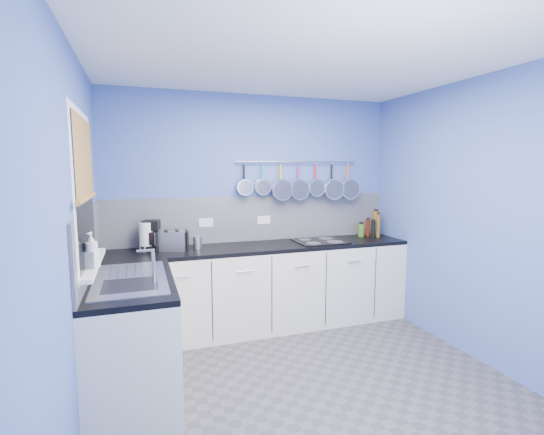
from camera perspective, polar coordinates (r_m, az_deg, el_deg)
floor at (r=3.39m, az=5.34°, el=-23.22°), size 3.20×3.00×0.02m
ceiling at (r=3.04m, az=5.93°, el=22.54°), size 3.20×3.00×0.02m
wall_back at (r=4.37m, az=-2.60°, el=1.20°), size 3.20×0.02×2.50m
wall_front at (r=1.73m, az=26.99°, el=-8.77°), size 3.20×0.02×2.50m
wall_left at (r=2.73m, az=-26.93°, el=-3.18°), size 0.02×3.00×2.50m
wall_right at (r=3.91m, az=27.65°, el=-0.32°), size 0.02×3.00×2.50m
backsplash_back at (r=4.36m, az=-2.52°, el=-0.13°), size 3.20×0.02×0.50m
backsplash_left at (r=3.33m, az=-25.04°, el=-3.08°), size 0.02×1.80×0.50m
cabinet_run_back at (r=4.24m, az=-1.35°, el=-10.30°), size 3.20×0.60×0.86m
worktop_back at (r=4.13m, az=-1.37°, el=-4.33°), size 3.20×0.60×0.04m
cabinet_run_left at (r=3.22m, az=-19.61°, el=-16.52°), size 0.60×1.20×0.86m
worktop_left at (r=3.07m, az=-19.96°, el=-8.80°), size 0.60×1.20×0.04m
window_frame at (r=2.99m, az=-25.80°, el=3.51°), size 0.01×1.00×1.10m
window_glass at (r=2.99m, az=-25.70°, el=3.52°), size 0.01×0.90×1.00m
bamboo_blind at (r=2.98m, az=-25.79°, el=7.84°), size 0.01×0.90×0.55m
window_sill at (r=3.05m, az=-24.80°, el=-6.14°), size 0.10×0.98×0.03m
sink_unit at (r=3.07m, az=-19.98°, el=-8.37°), size 0.50×0.95×0.01m
mixer_tap at (r=2.86m, az=-16.93°, el=-6.75°), size 0.12×0.08×0.26m
socket_left at (r=4.23m, az=-9.63°, el=-0.73°), size 0.15×0.01×0.09m
socket_right at (r=4.38m, az=-1.21°, el=-0.36°), size 0.15×0.01×0.09m
pot_rail at (r=4.46m, az=3.82°, el=8.14°), size 1.45×0.02×0.02m
soap_bottle_a at (r=2.84m, az=-24.92°, el=-4.33°), size 0.11×0.12×0.24m
soap_bottle_b at (r=2.84m, az=-24.90°, el=-5.02°), size 0.10×0.10×0.17m
paper_towel at (r=4.00m, az=-17.96°, el=-2.70°), size 0.13×0.13×0.28m
coffee_maker at (r=4.02m, az=-17.22°, el=-2.53°), size 0.21×0.22×0.30m
toaster at (r=3.99m, az=-14.46°, el=-3.31°), size 0.33×0.25×0.19m
canister at (r=4.00m, az=-10.86°, el=-3.63°), size 0.10×0.10×0.13m
hob at (r=4.34m, az=7.01°, el=-3.48°), size 0.53×0.47×0.01m
pan_0 at (r=4.24m, az=-4.12°, el=5.72°), size 0.18×0.08×0.37m
pan_1 at (r=4.30m, az=-1.38°, el=5.75°), size 0.18×0.07×0.37m
pan_2 at (r=4.37m, az=1.28°, el=5.35°), size 0.24×0.10×0.43m
pan_3 at (r=4.45m, az=3.85°, el=5.37°), size 0.24×0.08×0.43m
pan_4 at (r=4.53m, az=6.33°, el=5.59°), size 0.21×0.09×0.40m
pan_5 at (r=4.63m, az=8.71°, el=5.33°), size 0.25×0.11×0.44m
pan_6 at (r=4.73m, az=11.00°, el=5.31°), size 0.25×0.11×0.44m
condiment_0 at (r=4.85m, az=14.95°, el=-0.83°), size 0.07×0.07×0.30m
condiment_1 at (r=4.80m, az=13.85°, el=-1.48°), size 0.05×0.05×0.20m
condiment_2 at (r=4.76m, az=12.91°, el=-1.82°), size 0.07×0.07×0.15m
condiment_3 at (r=4.75m, az=15.26°, el=-1.16°), size 0.05×0.05×0.27m
condiment_4 at (r=4.69m, az=14.58°, el=-1.67°), size 0.05×0.05×0.20m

